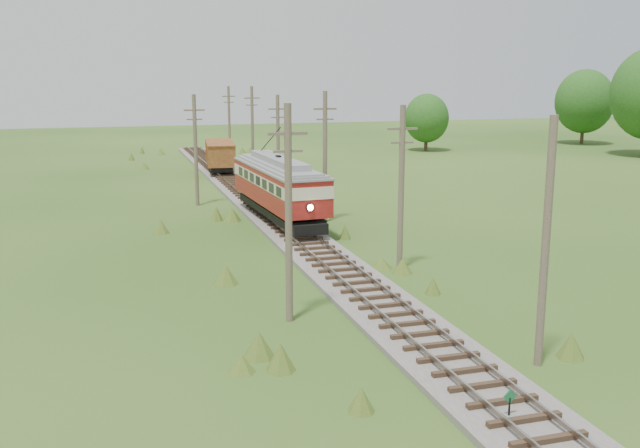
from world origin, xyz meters
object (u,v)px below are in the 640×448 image
object	(u,v)px
streetcar	(279,184)
gravel_pile	(265,176)
gondola	(220,154)
switch_marker	(510,403)

from	to	relation	value
streetcar	gravel_pile	size ratio (longest dim) A/B	3.51
gondola	switch_marker	bearing A→B (deg)	-84.02
gravel_pile	streetcar	bearing A→B (deg)	-99.47
gondola	streetcar	bearing A→B (deg)	-83.82
switch_marker	streetcar	distance (m)	29.91
streetcar	gondola	bearing A→B (deg)	86.98
gravel_pile	gondola	bearing A→B (deg)	116.17
streetcar	gondola	size ratio (longest dim) A/B	1.57
switch_marker	streetcar	world-z (taller)	streetcar
gondola	gravel_pile	world-z (taller)	gondola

